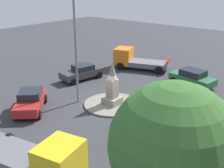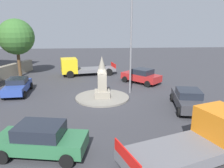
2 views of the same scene
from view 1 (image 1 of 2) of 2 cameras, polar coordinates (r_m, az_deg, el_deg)
name	(u,v)px [view 1 (image 1 of 2)]	position (r m, az deg, el deg)	size (l,w,h in m)	color
ground_plane	(112,105)	(22.10, 0.04, -4.30)	(80.00, 80.00, 0.00)	#38383D
traffic_island	(112,104)	(22.07, 0.04, -4.14)	(4.46, 4.46, 0.13)	gray
monument	(112,86)	(21.48, 0.04, -0.46)	(1.25, 1.25, 3.40)	gray
streetlamp	(75,37)	(21.19, -7.57, 9.55)	(3.17, 0.28, 8.88)	slate
car_dark_grey_passing	(82,72)	(27.62, -6.14, 2.47)	(4.56, 2.59, 1.48)	#38383D
car_blue_parked_right	(192,137)	(17.08, 16.11, -10.51)	(4.18, 2.14, 1.39)	#2D479E
car_green_parked_left	(192,77)	(26.85, 16.19, 1.30)	(2.55, 4.43, 1.55)	#2D6B42
car_red_near_island	(30,101)	(21.82, -16.42, -3.30)	(4.16, 4.04, 1.54)	#B22323
truck_yellow_far_side	(40,158)	(14.82, -14.61, -14.44)	(3.44, 6.69, 2.08)	yellow
truck_orange_waiting	(135,60)	(30.92, 4.66, 5.02)	(3.99, 6.28, 2.22)	orange
tree_mid_cluster	(173,145)	(8.89, 12.34, -12.22)	(4.02, 4.02, 6.61)	brown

